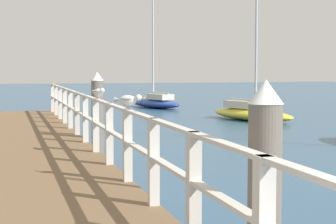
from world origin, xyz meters
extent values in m
cube|color=brown|center=(0.00, 10.80, 0.25)|extent=(2.37, 21.61, 0.51)
cube|color=beige|center=(1.11, 3.88, 1.02)|extent=(0.12, 0.12, 1.03)
cube|color=beige|center=(1.11, 5.42, 1.02)|extent=(0.12, 0.12, 1.03)
cube|color=beige|center=(1.11, 6.96, 1.02)|extent=(0.12, 0.12, 1.03)
cube|color=beige|center=(1.11, 8.49, 1.02)|extent=(0.12, 0.12, 1.03)
cube|color=beige|center=(1.11, 10.03, 1.02)|extent=(0.12, 0.12, 1.03)
cube|color=beige|center=(1.11, 11.57, 1.02)|extent=(0.12, 0.12, 1.03)
cube|color=beige|center=(1.11, 13.11, 1.02)|extent=(0.12, 0.12, 1.03)
cube|color=beige|center=(1.11, 14.65, 1.02)|extent=(0.12, 0.12, 1.03)
cube|color=beige|center=(1.11, 16.19, 1.02)|extent=(0.12, 0.12, 1.03)
cube|color=beige|center=(1.11, 17.73, 1.02)|extent=(0.12, 0.12, 1.03)
cube|color=beige|center=(1.11, 19.27, 1.02)|extent=(0.12, 0.12, 1.03)
cube|color=beige|center=(1.11, 20.81, 1.02)|extent=(0.12, 0.12, 1.03)
cube|color=beige|center=(1.11, 10.80, 1.52)|extent=(0.10, 20.01, 0.04)
cube|color=beige|center=(1.11, 10.80, 1.07)|extent=(0.10, 20.01, 0.04)
cylinder|color=#6B6056|center=(1.49, 3.16, 0.91)|extent=(0.28, 0.28, 1.83)
cone|color=white|center=(1.49, 3.16, 1.93)|extent=(0.29, 0.29, 0.20)
cylinder|color=#6B6056|center=(1.49, 12.32, 0.91)|extent=(0.28, 0.28, 1.83)
cone|color=white|center=(1.49, 12.32, 1.93)|extent=(0.29, 0.29, 0.20)
ellipsoid|color=white|center=(1.11, 6.92, 1.66)|extent=(0.30, 0.28, 0.15)
sphere|color=white|center=(1.24, 6.81, 1.71)|extent=(0.09, 0.09, 0.09)
cone|color=gold|center=(1.29, 6.77, 1.71)|extent=(0.05, 0.05, 0.02)
cone|color=#939399|center=(0.98, 7.03, 1.67)|extent=(0.11, 0.11, 0.07)
ellipsoid|color=#939399|center=(1.11, 6.92, 1.69)|extent=(0.28, 0.28, 0.04)
cylinder|color=tan|center=(1.11, 6.95, 1.56)|extent=(0.01, 0.01, 0.05)
cylinder|color=tan|center=(1.08, 6.91, 1.56)|extent=(0.01, 0.01, 0.05)
ellipsoid|color=white|center=(1.11, 9.68, 1.66)|extent=(0.20, 0.31, 0.15)
sphere|color=white|center=(1.16, 9.52, 1.71)|extent=(0.09, 0.09, 0.09)
cone|color=gold|center=(1.17, 9.45, 1.71)|extent=(0.04, 0.05, 0.02)
cone|color=#939399|center=(1.06, 9.85, 1.67)|extent=(0.09, 0.10, 0.07)
ellipsoid|color=#939399|center=(1.11, 9.68, 1.69)|extent=(0.23, 0.26, 0.04)
cylinder|color=tan|center=(1.13, 9.70, 1.56)|extent=(0.01, 0.01, 0.05)
cylinder|color=tan|center=(1.08, 9.69, 1.56)|extent=(0.01, 0.01, 0.05)
ellipsoid|color=navy|center=(7.10, 29.20, 0.23)|extent=(2.61, 4.31, 0.46)
cylinder|color=#B2B2B7|center=(7.03, 29.39, 3.06)|extent=(0.10, 0.10, 5.20)
cylinder|color=#B2B2B7|center=(7.27, 28.72, 0.81)|extent=(0.54, 1.38, 0.08)
cube|color=beige|center=(7.26, 28.74, 0.61)|extent=(1.20, 1.64, 0.30)
ellipsoid|color=gold|center=(9.02, 20.86, 0.24)|extent=(2.71, 4.79, 0.47)
cylinder|color=#B2B2B7|center=(9.09, 20.64, 3.06)|extent=(0.10, 0.10, 5.18)
cylinder|color=#B2B2B7|center=(8.86, 21.40, 0.82)|extent=(0.54, 1.55, 0.08)
cube|color=beige|center=(8.86, 21.38, 0.62)|extent=(1.25, 1.81, 0.30)
camera|label=1|loc=(-0.55, -1.28, 2.12)|focal=63.52mm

